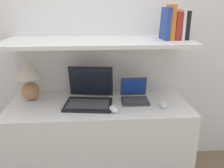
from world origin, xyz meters
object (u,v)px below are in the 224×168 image
book_black (185,25)px  book_red (176,26)px  book_white (181,24)px  book_orange (171,22)px  laptop_large (89,96)px  router_box (106,87)px  second_mouse (163,105)px  computer_mouse (114,109)px  book_blue (165,24)px  laptop_small (135,96)px  table_lamp (29,76)px

book_black → book_red: book_black is taller
book_white → book_orange: 0.08m
laptop_large → router_box: bearing=53.2°
second_mouse → router_box: size_ratio=0.80×
computer_mouse → book_blue: (0.41, 0.22, 0.59)m
computer_mouse → book_red: size_ratio=0.57×
laptop_small → router_box: size_ratio=1.59×
laptop_large → book_white: bearing=4.1°
second_mouse → book_black: bearing=43.9°
book_red → book_blue: book_blue is taller
book_red → book_orange: book_orange is taller
second_mouse → book_red: (0.11, 0.17, 0.58)m
router_box → book_black: size_ratio=0.65×
computer_mouse → book_black: book_black is taller
computer_mouse → laptop_large: bearing=135.9°
book_red → table_lamp: bearing=177.3°
computer_mouse → second_mouse: same height
table_lamp → book_orange: size_ratio=1.29×
laptop_small → book_white: bearing=5.0°
laptop_large → book_red: bearing=4.3°
book_blue → computer_mouse: bearing=-151.4°
book_black → computer_mouse: bearing=-158.3°
computer_mouse → table_lamp: bearing=157.1°
second_mouse → book_white: bearing=50.1°
computer_mouse → book_black: bearing=21.7°
second_mouse → book_red: size_ratio=0.53×
book_blue → laptop_small: bearing=-172.4°
table_lamp → laptop_small: 0.87m
laptop_small → book_orange: book_orange is taller
table_lamp → book_blue: book_blue is taller
table_lamp → book_orange: book_orange is taller
table_lamp → book_black: (1.23, -0.06, 0.40)m
book_red → book_orange: bearing=180.0°
book_white → book_orange: bearing=180.0°
book_white → router_box: bearing=166.4°
table_lamp → second_mouse: (1.05, -0.23, -0.18)m
book_white → laptop_large: bearing=-175.9°
book_white → book_red: book_white is taller
laptop_small → book_blue: (0.22, 0.03, 0.57)m
computer_mouse → book_white: bearing=23.0°
router_box → book_blue: bearing=-17.0°
computer_mouse → book_red: bearing=24.4°
second_mouse → laptop_small: bearing=144.3°
table_lamp → router_box: bearing=7.5°
second_mouse → book_white: book_white is taller
second_mouse → book_red: 0.61m
table_lamp → book_black: book_black is taller
table_lamp → computer_mouse: table_lamp is taller
second_mouse → router_box: bearing=143.9°
book_red → book_blue: bearing=180.0°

